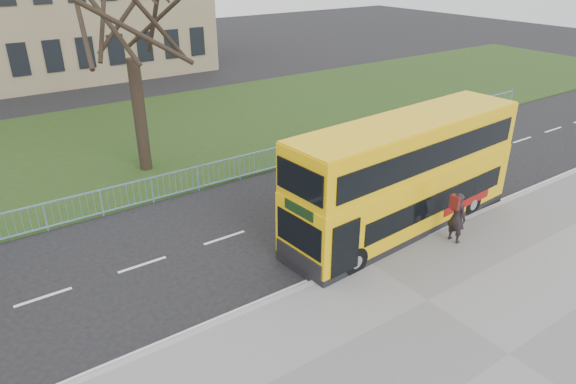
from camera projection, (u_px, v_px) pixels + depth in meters
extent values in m
plane|color=black|center=(335.00, 243.00, 17.80)|extent=(120.00, 120.00, 0.00)
cube|color=slate|center=(509.00, 356.00, 12.77)|extent=(80.00, 10.50, 0.12)
cube|color=#969699|center=(366.00, 261.00, 16.62)|extent=(80.00, 0.20, 0.14)
cube|color=#203613|center=(170.00, 132.00, 28.39)|extent=(80.00, 15.40, 0.08)
cube|color=yellow|center=(403.00, 197.00, 18.26)|extent=(9.81, 2.97, 1.80)
cube|color=yellow|center=(406.00, 170.00, 17.81)|extent=(9.81, 2.97, 0.31)
cube|color=yellow|center=(409.00, 144.00, 17.40)|extent=(9.76, 2.92, 1.61)
cube|color=black|center=(440.00, 202.00, 17.73)|extent=(7.45, 0.56, 0.78)
cube|color=black|center=(436.00, 155.00, 16.63)|extent=(8.88, 0.66, 0.88)
cylinder|color=black|center=(354.00, 261.00, 15.89)|extent=(0.97, 0.32, 0.96)
cylinder|color=black|center=(471.00, 204.00, 19.44)|extent=(0.97, 0.32, 0.96)
imported|color=black|center=(457.00, 217.00, 17.31)|extent=(0.46, 0.68, 1.81)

